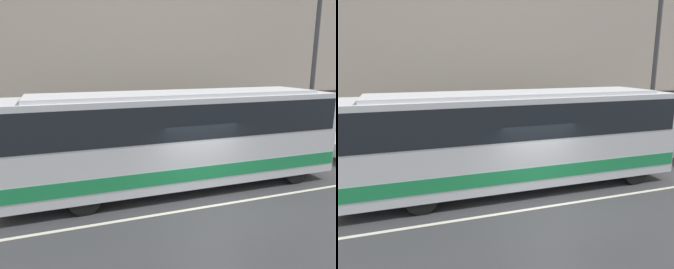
# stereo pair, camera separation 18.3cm
# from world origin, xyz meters

# --- Properties ---
(ground_plane) EXTENTS (60.00, 60.00, 0.00)m
(ground_plane) POSITION_xyz_m (0.00, 0.00, 0.00)
(ground_plane) COLOR #38383A
(sidewalk) EXTENTS (60.00, 2.89, 0.18)m
(sidewalk) POSITION_xyz_m (0.00, 5.44, 0.09)
(sidewalk) COLOR #A09E99
(sidewalk) RESTS_ON ground_plane
(building_facade) EXTENTS (60.00, 0.35, 12.16)m
(building_facade) POSITION_xyz_m (0.00, 7.03, 5.87)
(building_facade) COLOR #B7A899
(building_facade) RESTS_ON ground_plane
(lane_stripe) EXTENTS (54.00, 0.14, 0.01)m
(lane_stripe) POSITION_xyz_m (0.00, 0.00, 0.00)
(lane_stripe) COLOR beige
(lane_stripe) RESTS_ON ground_plane
(transit_bus) EXTENTS (11.77, 2.52, 3.47)m
(transit_bus) POSITION_xyz_m (-0.27, 1.88, 1.95)
(transit_bus) COLOR silver
(transit_bus) RESTS_ON ground_plane
(utility_pole_near) EXTENTS (0.23, 0.23, 7.92)m
(utility_pole_near) POSITION_xyz_m (8.20, 4.80, 4.13)
(utility_pole_near) COLOR #4C4C4F
(utility_pole_near) RESTS_ON sidewalk
(pedestrian_waiting) EXTENTS (0.36, 0.36, 1.71)m
(pedestrian_waiting) POSITION_xyz_m (-3.95, 6.10, 0.98)
(pedestrian_waiting) COLOR #333338
(pedestrian_waiting) RESTS_ON sidewalk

